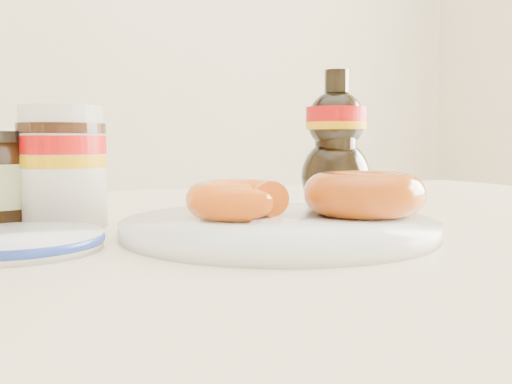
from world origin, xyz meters
name	(u,v)px	position (x,y,z in m)	size (l,w,h in m)	color
dining_table	(224,306)	(0.00, 0.10, 0.67)	(1.40, 0.90, 0.75)	#F7DEBC
plate	(279,226)	(0.03, 0.02, 0.76)	(0.28, 0.28, 0.01)	white
donut_bitten	(238,199)	(0.00, 0.05, 0.78)	(0.10, 0.10, 0.03)	#D4490C
donut_whole	(364,194)	(0.11, 0.02, 0.78)	(0.12, 0.12, 0.04)	#A5470A
nutella_jar	(62,162)	(-0.15, 0.15, 0.81)	(0.08, 0.08, 0.12)	white
syrup_bottle	(336,140)	(0.18, 0.17, 0.84)	(0.09, 0.08, 0.17)	black
blue_rim_saucer	(16,241)	(-0.19, 0.04, 0.76)	(0.13, 0.13, 0.01)	white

